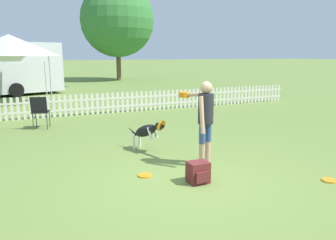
% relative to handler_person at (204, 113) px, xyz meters
% --- Properties ---
extents(ground_plane, '(240.00, 240.00, 0.00)m').
position_rel_handler_person_xyz_m(ground_plane, '(-0.66, -0.54, -0.97)').
color(ground_plane, olive).
extents(handler_person, '(0.40, 1.04, 1.55)m').
position_rel_handler_person_xyz_m(handler_person, '(0.00, 0.00, 0.00)').
color(handler_person, tan).
rests_on(handler_person, ground_plane).
extents(leaping_dog, '(0.60, 0.99, 0.71)m').
position_rel_handler_person_xyz_m(leaping_dog, '(-0.65, 1.24, -0.54)').
color(leaping_dog, black).
rests_on(leaping_dog, ground_plane).
extents(frisbee_near_handler, '(0.23, 0.23, 0.02)m').
position_rel_handler_person_xyz_m(frisbee_near_handler, '(-1.21, -0.15, -0.96)').
color(frisbee_near_handler, orange).
rests_on(frisbee_near_handler, ground_plane).
extents(frisbee_near_dog, '(0.23, 0.23, 0.02)m').
position_rel_handler_person_xyz_m(frisbee_near_dog, '(1.45, -1.59, -0.96)').
color(frisbee_near_dog, orange).
rests_on(frisbee_near_dog, ground_plane).
extents(backpack_on_grass, '(0.33, 0.30, 0.34)m').
position_rel_handler_person_xyz_m(backpack_on_grass, '(-0.52, -0.76, -0.80)').
color(backpack_on_grass, maroon).
rests_on(backpack_on_grass, ground_plane).
extents(picket_fence, '(16.20, 0.04, 0.71)m').
position_rel_handler_person_xyz_m(picket_fence, '(-0.66, 6.06, -0.61)').
color(picket_fence, silver).
rests_on(picket_fence, ground_plane).
extents(folding_chair_center, '(0.53, 0.55, 0.91)m').
position_rel_handler_person_xyz_m(folding_chair_center, '(-2.59, 4.38, -0.42)').
color(folding_chair_center, '#333338').
rests_on(folding_chair_center, ground_plane).
extents(canopy_tent_main, '(2.79, 2.79, 2.81)m').
position_rel_handler_person_xyz_m(canopy_tent_main, '(-3.33, 9.76, 1.31)').
color(canopy_tent_main, '#B2B2B2').
rests_on(canopy_tent_main, ground_plane).
extents(equipment_trailer, '(4.81, 3.29, 2.61)m').
position_rel_handler_person_xyz_m(equipment_trailer, '(-3.10, 13.44, 0.40)').
color(equipment_trailer, silver).
rests_on(equipment_trailer, ground_plane).
extents(tree_left_grove, '(5.64, 5.64, 7.44)m').
position_rel_handler_person_xyz_m(tree_left_grove, '(4.12, 20.31, 3.64)').
color(tree_left_grove, brown).
rests_on(tree_left_grove, ground_plane).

